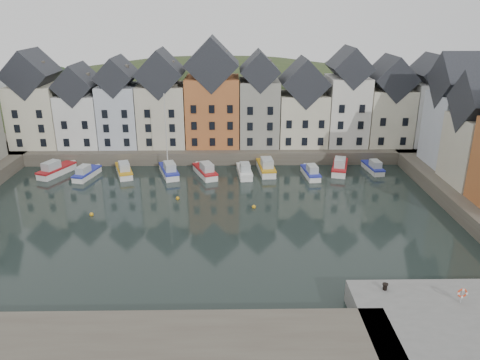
{
  "coord_description": "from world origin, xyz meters",
  "views": [
    {
      "loc": [
        3.34,
        -49.45,
        23.99
      ],
      "look_at": [
        4.26,
        6.0,
        3.43
      ],
      "focal_mm": 35.0,
      "sensor_mm": 36.0,
      "label": 1
    }
  ],
  "objects_px": {
    "boat_d": "(169,170)",
    "life_ring_post": "(462,293)",
    "mooring_bollard": "(385,286)",
    "boat_a": "(56,170)"
  },
  "relations": [
    {
      "from": "boat_d",
      "to": "life_ring_post",
      "type": "bearing_deg",
      "value": -69.58
    },
    {
      "from": "boat_a",
      "to": "life_ring_post",
      "type": "distance_m",
      "value": 57.87
    },
    {
      "from": "boat_a",
      "to": "life_ring_post",
      "type": "bearing_deg",
      "value": -16.27
    },
    {
      "from": "boat_d",
      "to": "mooring_bollard",
      "type": "xyz_separation_m",
      "value": [
        22.18,
        -33.91,
        1.5
      ]
    },
    {
      "from": "boat_a",
      "to": "boat_d",
      "type": "height_order",
      "value": "boat_d"
    },
    {
      "from": "boat_d",
      "to": "life_ring_post",
      "type": "xyz_separation_m",
      "value": [
        27.62,
        -35.82,
        2.05
      ]
    },
    {
      "from": "mooring_bollard",
      "to": "life_ring_post",
      "type": "distance_m",
      "value": 5.79
    },
    {
      "from": "boat_d",
      "to": "life_ring_post",
      "type": "relative_size",
      "value": 9.63
    },
    {
      "from": "boat_a",
      "to": "boat_d",
      "type": "relative_size",
      "value": 0.55
    },
    {
      "from": "mooring_bollard",
      "to": "life_ring_post",
      "type": "height_order",
      "value": "life_ring_post"
    }
  ]
}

